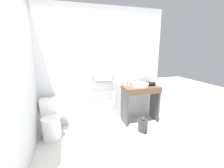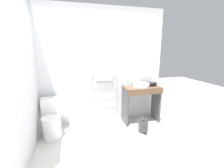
{
  "view_description": "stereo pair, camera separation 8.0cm",
  "coord_description": "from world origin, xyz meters",
  "px_view_note": "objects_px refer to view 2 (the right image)",
  "views": [
    {
      "loc": [
        -0.69,
        -1.87,
        1.69
      ],
      "look_at": [
        0.08,
        0.8,
        1.05
      ],
      "focal_mm": 24.0,
      "sensor_mm": 36.0,
      "label": 1
    },
    {
      "loc": [
        -0.61,
        -1.89,
        1.69
      ],
      "look_at": [
        0.08,
        0.8,
        1.05
      ],
      "focal_mm": 24.0,
      "sensor_mm": 36.0,
      "label": 2
    }
  ],
  "objects_px": {
    "cup_near_wall": "(127,84)",
    "trash_bin": "(143,126)",
    "toilet": "(52,120)",
    "towel_radiator": "(104,86)",
    "sink_basin": "(141,85)",
    "cup_near_edge": "(130,84)",
    "hair_dryer": "(152,84)"
  },
  "relations": [
    {
      "from": "toilet",
      "to": "cup_near_edge",
      "type": "xyz_separation_m",
      "value": [
        1.72,
        0.23,
        0.59
      ]
    },
    {
      "from": "towel_radiator",
      "to": "cup_near_edge",
      "type": "relative_size",
      "value": 11.31
    },
    {
      "from": "hair_dryer",
      "to": "cup_near_edge",
      "type": "bearing_deg",
      "value": 166.59
    },
    {
      "from": "sink_basin",
      "to": "trash_bin",
      "type": "bearing_deg",
      "value": -105.86
    },
    {
      "from": "trash_bin",
      "to": "hair_dryer",
      "type": "bearing_deg",
      "value": 47.01
    },
    {
      "from": "toilet",
      "to": "towel_radiator",
      "type": "relative_size",
      "value": 0.6
    },
    {
      "from": "toilet",
      "to": "towel_radiator",
      "type": "height_order",
      "value": "towel_radiator"
    },
    {
      "from": "sink_basin",
      "to": "trash_bin",
      "type": "height_order",
      "value": "sink_basin"
    },
    {
      "from": "sink_basin",
      "to": "toilet",
      "type": "bearing_deg",
      "value": -176.3
    },
    {
      "from": "towel_radiator",
      "to": "hair_dryer",
      "type": "xyz_separation_m",
      "value": [
        1.11,
        -0.22,
        0.02
      ]
    },
    {
      "from": "cup_near_wall",
      "to": "hair_dryer",
      "type": "bearing_deg",
      "value": -14.15
    },
    {
      "from": "towel_radiator",
      "to": "cup_near_edge",
      "type": "height_order",
      "value": "towel_radiator"
    },
    {
      "from": "cup_near_edge",
      "to": "trash_bin",
      "type": "distance_m",
      "value": 0.97
    },
    {
      "from": "cup_near_edge",
      "to": "toilet",
      "type": "bearing_deg",
      "value": -172.31
    },
    {
      "from": "towel_radiator",
      "to": "cup_near_edge",
      "type": "distance_m",
      "value": 0.61
    },
    {
      "from": "toilet",
      "to": "hair_dryer",
      "type": "distance_m",
      "value": 2.3
    },
    {
      "from": "trash_bin",
      "to": "sink_basin",
      "type": "bearing_deg",
      "value": 74.14
    },
    {
      "from": "toilet",
      "to": "sink_basin",
      "type": "bearing_deg",
      "value": 3.7
    },
    {
      "from": "toilet",
      "to": "hair_dryer",
      "type": "bearing_deg",
      "value": 2.82
    },
    {
      "from": "cup_near_wall",
      "to": "trash_bin",
      "type": "height_order",
      "value": "cup_near_wall"
    },
    {
      "from": "towel_radiator",
      "to": "hair_dryer",
      "type": "bearing_deg",
      "value": -11.19
    },
    {
      "from": "toilet",
      "to": "towel_radiator",
      "type": "xyz_separation_m",
      "value": [
        1.12,
        0.33,
        0.56
      ]
    },
    {
      "from": "hair_dryer",
      "to": "toilet",
      "type": "bearing_deg",
      "value": -177.18
    },
    {
      "from": "towel_radiator",
      "to": "trash_bin",
      "type": "bearing_deg",
      "value": -43.53
    },
    {
      "from": "sink_basin",
      "to": "trash_bin",
      "type": "relative_size",
      "value": 1.23
    },
    {
      "from": "toilet",
      "to": "hair_dryer",
      "type": "xyz_separation_m",
      "value": [
        2.23,
        0.11,
        0.58
      ]
    },
    {
      "from": "cup_near_wall",
      "to": "cup_near_edge",
      "type": "distance_m",
      "value": 0.08
    },
    {
      "from": "cup_near_wall",
      "to": "cup_near_edge",
      "type": "relative_size",
      "value": 0.96
    },
    {
      "from": "sink_basin",
      "to": "towel_radiator",
      "type": "bearing_deg",
      "value": 166.19
    },
    {
      "from": "hair_dryer",
      "to": "trash_bin",
      "type": "relative_size",
      "value": 0.63
    },
    {
      "from": "towel_radiator",
      "to": "cup_near_wall",
      "type": "relative_size",
      "value": 11.81
    },
    {
      "from": "cup_near_edge",
      "to": "trash_bin",
      "type": "bearing_deg",
      "value": -80.11
    }
  ]
}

